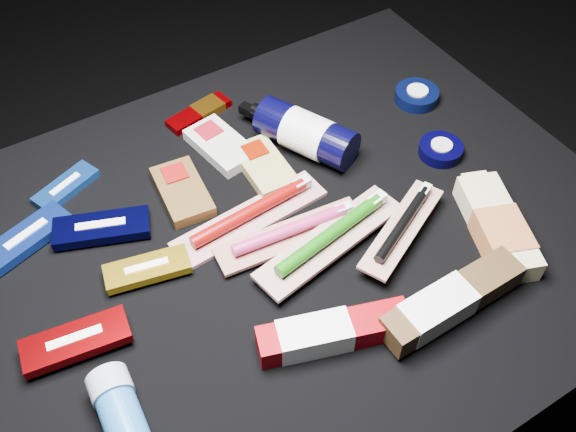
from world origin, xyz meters
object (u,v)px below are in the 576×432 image
lotion_bottle (306,133)px  toothpaste_carton_red (327,334)px  bodywash_bottle (498,228)px  deodorant_stick (122,417)px

lotion_bottle → toothpaste_carton_red: bearing=-143.0°
lotion_bottle → bodywash_bottle: size_ratio=1.09×
bodywash_bottle → toothpaste_carton_red: (-0.30, -0.01, -0.00)m
lotion_bottle → toothpaste_carton_red: 0.35m
lotion_bottle → deodorant_stick: (-0.43, -0.28, -0.01)m
bodywash_bottle → deodorant_stick: (-0.56, 0.02, 0.01)m
deodorant_stick → toothpaste_carton_red: size_ratio=0.62×
deodorant_stick → toothpaste_carton_red: 0.26m
lotion_bottle → toothpaste_carton_red: lotion_bottle is taller
lotion_bottle → bodywash_bottle: bearing=-90.5°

